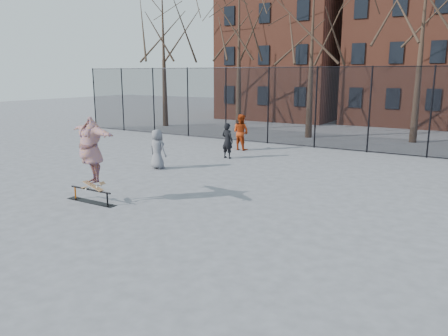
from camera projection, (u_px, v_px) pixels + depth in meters
The scene contains 10 objects.
ground at pixel (181, 230), 10.41m from camera, with size 100.00×100.00×0.00m, color #5C5C60.
skate_rail at pixel (91, 197), 12.61m from camera, with size 1.79×0.27×0.39m.
skateboard at pixel (93, 188), 12.49m from camera, with size 0.76×0.18×0.09m, color olive, non-canonical shape.
skater at pixel (91, 154), 12.28m from camera, with size 2.30×0.63×1.87m, color #44398E.
bystander_grey at pixel (157, 149), 16.94m from camera, with size 0.76×0.49×1.55m, color slate.
bystander_black at pixel (227, 141), 19.07m from camera, with size 0.57×0.37×1.55m, color black.
bystander_red at pixel (241, 132), 21.15m from camera, with size 0.84×0.66×1.73m, color #A3320E.
fence at pixel (344, 108), 20.82m from camera, with size 34.03×0.07×4.00m.
tree_row at pixel (368, 3), 23.28m from camera, with size 33.66×7.46×10.67m.
rowhouses at pixel (412, 38), 30.45m from camera, with size 29.00×7.00×13.00m.
Camera 1 is at (6.02, -7.87, 3.64)m, focal length 35.00 mm.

